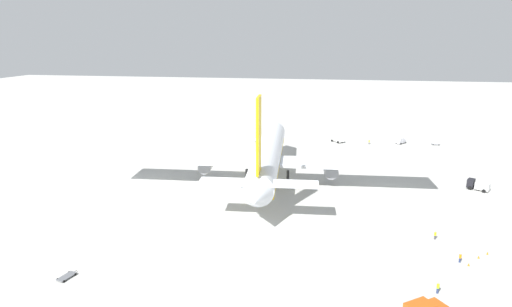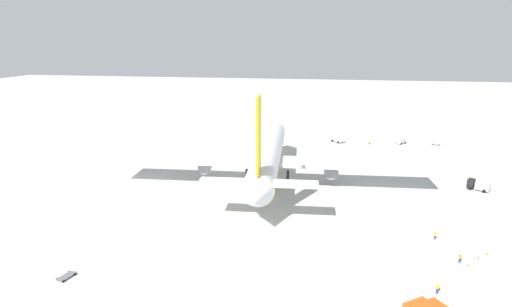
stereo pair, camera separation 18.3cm
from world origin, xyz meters
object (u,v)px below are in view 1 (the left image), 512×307
at_px(ground_worker_2, 435,235).
at_px(traffic_cone_0, 469,264).
at_px(ground_worker_3, 438,288).
at_px(traffic_cone_1, 488,253).
at_px(ground_worker_1, 369,142).
at_px(service_van, 401,141).
at_px(baggage_cart_2, 258,140).
at_px(baggage_cart_1, 436,143).
at_px(baggage_cart_0, 67,276).
at_px(traffic_cone_2, 479,257).
at_px(service_truck_1, 337,138).
at_px(service_truck_3, 478,185).
at_px(ground_worker_0, 460,258).
at_px(airliner, 268,156).

bearing_deg(ground_worker_2, traffic_cone_0, -160.44).
bearing_deg(traffic_cone_0, ground_worker_3, 142.43).
bearing_deg(ground_worker_2, traffic_cone_1, -120.87).
relative_size(ground_worker_1, ground_worker_2, 1.09).
relative_size(service_van, baggage_cart_2, 1.55).
relative_size(baggage_cart_1, traffic_cone_1, 5.77).
distance_m(baggage_cart_0, traffic_cone_1, 71.32).
bearing_deg(traffic_cone_0, traffic_cone_2, -39.53).
xyz_separation_m(service_truck_1, service_truck_3, (-46.27, -34.25, 0.02)).
bearing_deg(ground_worker_2, ground_worker_0, -165.46).
bearing_deg(service_truck_1, baggage_cart_2, 100.24).
bearing_deg(traffic_cone_0, service_van, -1.41).
height_order(service_truck_3, ground_worker_1, service_truck_3).
relative_size(ground_worker_1, ground_worker_3, 0.98).
relative_size(baggage_cart_2, ground_worker_0, 1.63).
xyz_separation_m(ground_worker_3, traffic_cone_2, (12.19, -9.54, -0.64)).
distance_m(baggage_cart_1, traffic_cone_0, 88.51).
bearing_deg(baggage_cart_2, baggage_cart_1, -84.01).
xyz_separation_m(baggage_cart_0, baggage_cart_2, (95.52, -15.01, 0.54)).
height_order(service_van, traffic_cone_0, service_van).
distance_m(ground_worker_3, traffic_cone_0, 11.62).
xyz_separation_m(service_van, ground_worker_3, (-96.52, 9.23, -0.12)).
distance_m(ground_worker_3, traffic_cone_2, 15.49).
xyz_separation_m(airliner, ground_worker_1, (47.73, -30.02, -6.26)).
bearing_deg(baggage_cart_2, ground_worker_3, -154.93).
height_order(service_van, ground_worker_1, service_van).
xyz_separation_m(ground_worker_0, ground_worker_1, (83.21, 8.11, 0.04)).
xyz_separation_m(ground_worker_3, traffic_cone_0, (9.20, -7.07, -0.64)).
relative_size(baggage_cart_1, ground_worker_0, 1.90).
distance_m(traffic_cone_0, traffic_cone_2, 3.88).
relative_size(service_truck_1, baggage_cart_0, 1.43).
relative_size(service_van, baggage_cart_0, 1.17).
bearing_deg(baggage_cart_0, traffic_cone_2, -75.04).
xyz_separation_m(service_truck_1, traffic_cone_1, (-81.17, -25.12, -1.08)).
bearing_deg(ground_worker_0, service_truck_1, 12.95).
bearing_deg(airliner, ground_worker_1, -32.17).
xyz_separation_m(service_truck_3, ground_worker_2, (-30.25, 16.91, -0.56)).
distance_m(ground_worker_0, ground_worker_3, 11.79).
xyz_separation_m(ground_worker_0, traffic_cone_1, (3.69, -5.62, -0.57)).
relative_size(service_truck_1, service_truck_3, 0.96).
distance_m(ground_worker_0, ground_worker_2, 8.62).
bearing_deg(ground_worker_1, baggage_cart_1, -82.37).
distance_m(service_truck_1, ground_worker_0, 87.07).
xyz_separation_m(service_truck_1, baggage_cart_0, (-100.66, 43.48, -1.09)).
bearing_deg(service_truck_3, traffic_cone_1, 165.34).
relative_size(ground_worker_2, traffic_cone_0, 2.92).
bearing_deg(ground_worker_3, traffic_cone_2, -38.06).
bearing_deg(traffic_cone_1, service_van, 1.60).
relative_size(ground_worker_0, traffic_cone_1, 3.04).
distance_m(ground_worker_0, traffic_cone_0, 1.64).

